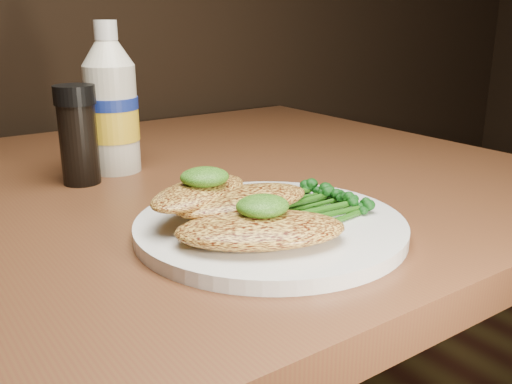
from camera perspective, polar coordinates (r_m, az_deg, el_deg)
plate at (r=0.55m, az=1.44°, el=-3.47°), size 0.26×0.26×0.01m
chicken_front at (r=0.49m, az=0.47°, el=-3.79°), size 0.17×0.14×0.02m
chicken_mid at (r=0.54m, az=-1.39°, el=-0.85°), size 0.14×0.08×0.02m
chicken_back at (r=0.55m, az=-5.70°, el=-0.05°), size 0.14×0.11×0.02m
pesto_front at (r=0.50m, az=0.66°, el=-1.40°), size 0.06×0.05×0.02m
pesto_back at (r=0.54m, az=-5.18°, el=1.51°), size 0.06×0.06×0.02m
broccolini_bundle at (r=0.57m, az=4.49°, el=-1.02°), size 0.16×0.14×0.02m
mayo_bottle at (r=0.77m, az=-14.35°, el=9.09°), size 0.09×0.09×0.20m
pepper_grinder at (r=0.73m, az=-17.39°, el=5.45°), size 0.06×0.06×0.12m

